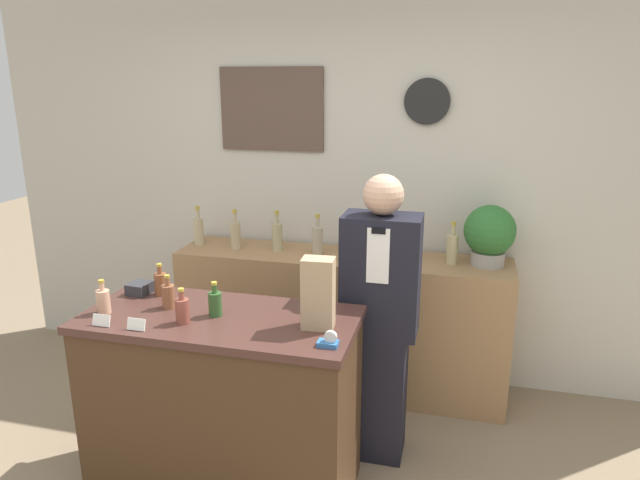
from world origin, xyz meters
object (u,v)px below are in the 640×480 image
object	(u,v)px
potted_plant	(490,234)
tape_dispenser	(329,341)
paper_bag	(318,293)
shopkeeper	(379,322)

from	to	relation	value
potted_plant	tape_dispenser	size ratio (longest dim) A/B	4.28
potted_plant	paper_bag	world-z (taller)	potted_plant
tape_dispenser	paper_bag	bearing A→B (deg)	117.65
paper_bag	tape_dispenser	distance (m)	0.25
paper_bag	tape_dispenser	xyz separation A→B (m)	(0.09, -0.18, -0.15)
shopkeeper	tape_dispenser	distance (m)	0.70
shopkeeper	tape_dispenser	world-z (taller)	shopkeeper
tape_dispenser	potted_plant	bearing A→B (deg)	63.34
tape_dispenser	shopkeeper	bearing A→B (deg)	79.35
potted_plant	tape_dispenser	distance (m)	1.56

